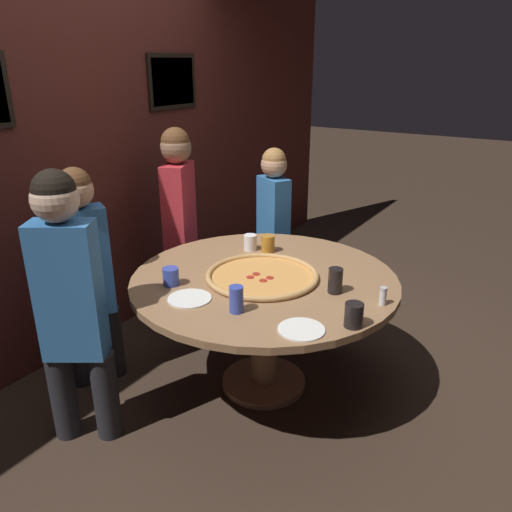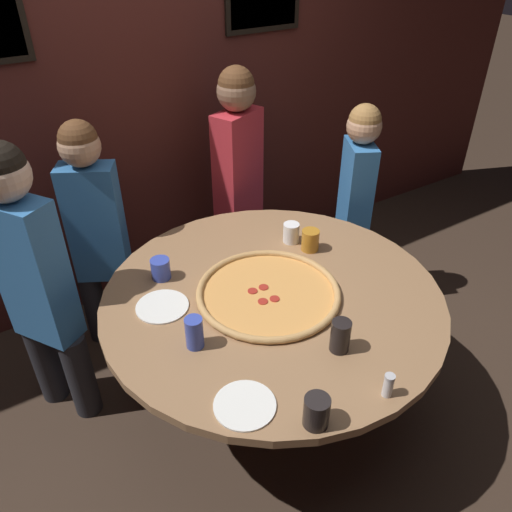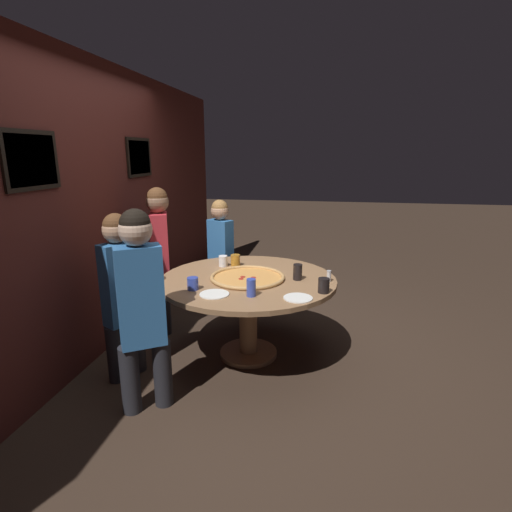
# 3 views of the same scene
# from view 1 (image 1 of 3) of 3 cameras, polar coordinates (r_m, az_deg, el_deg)

# --- Properties ---
(ground_plane) EXTENTS (24.00, 24.00, 0.00)m
(ground_plane) POSITION_cam_1_polar(r_m,az_deg,el_deg) (3.24, 0.88, -14.41)
(ground_plane) COLOR #38281E
(back_wall) EXTENTS (6.40, 0.08, 2.60)m
(back_wall) POSITION_cam_1_polar(r_m,az_deg,el_deg) (3.59, -18.22, 10.87)
(back_wall) COLOR #4C1E19
(back_wall) RESTS_ON ground_plane
(dining_table) EXTENTS (1.53, 1.53, 0.74)m
(dining_table) POSITION_cam_1_polar(r_m,az_deg,el_deg) (2.93, 0.94, -4.79)
(dining_table) COLOR #936B47
(dining_table) RESTS_ON ground_plane
(giant_pizza) EXTENTS (0.65, 0.65, 0.03)m
(giant_pizza) POSITION_cam_1_polar(r_m,az_deg,el_deg) (2.85, 0.65, -2.25)
(giant_pizza) COLOR #E0994C
(giant_pizza) RESTS_ON dining_table
(drink_cup_beside_pizza) EXTENTS (0.07, 0.07, 0.14)m
(drink_cup_beside_pizza) POSITION_cam_1_polar(r_m,az_deg,el_deg) (2.45, -2.27, -4.97)
(drink_cup_beside_pizza) COLOR #384CB7
(drink_cup_beside_pizza) RESTS_ON dining_table
(drink_cup_centre_back) EXTENTS (0.09, 0.09, 0.12)m
(drink_cup_centre_back) POSITION_cam_1_polar(r_m,az_deg,el_deg) (2.37, 11.12, -6.64)
(drink_cup_centre_back) COLOR black
(drink_cup_centre_back) RESTS_ON dining_table
(drink_cup_by_shaker) EXTENTS (0.09, 0.09, 0.10)m
(drink_cup_by_shaker) POSITION_cam_1_polar(r_m,az_deg,el_deg) (2.79, -9.71, -2.33)
(drink_cup_by_shaker) COLOR #384CB7
(drink_cup_by_shaker) RESTS_ON dining_table
(drink_cup_front_edge) EXTENTS (0.08, 0.08, 0.10)m
(drink_cup_front_edge) POSITION_cam_1_polar(r_m,az_deg,el_deg) (3.26, -0.67, 1.56)
(drink_cup_front_edge) COLOR white
(drink_cup_front_edge) RESTS_ON dining_table
(drink_cup_near_right) EXTENTS (0.08, 0.08, 0.14)m
(drink_cup_near_right) POSITION_cam_1_polar(r_m,az_deg,el_deg) (2.69, 9.05, -2.80)
(drink_cup_near_right) COLOR black
(drink_cup_near_right) RESTS_ON dining_table
(drink_cup_far_left) EXTENTS (0.09, 0.09, 0.11)m
(drink_cup_far_left) POSITION_cam_1_polar(r_m,az_deg,el_deg) (3.23, 1.37, 1.44)
(drink_cup_far_left) COLOR #BC7A23
(drink_cup_far_left) RESTS_ON dining_table
(white_plate_near_front) EXTENTS (0.22, 0.22, 0.01)m
(white_plate_near_front) POSITION_cam_1_polar(r_m,az_deg,el_deg) (2.33, 5.20, -8.35)
(white_plate_near_front) COLOR white
(white_plate_near_front) RESTS_ON dining_table
(white_plate_right_side) EXTENTS (0.23, 0.23, 0.01)m
(white_plate_right_side) POSITION_cam_1_polar(r_m,az_deg,el_deg) (2.63, -7.60, -4.83)
(white_plate_right_side) COLOR white
(white_plate_right_side) RESTS_ON dining_table
(condiment_shaker) EXTENTS (0.04, 0.04, 0.10)m
(condiment_shaker) POSITION_cam_1_polar(r_m,az_deg,el_deg) (2.61, 14.30, -4.46)
(condiment_shaker) COLOR silver
(condiment_shaker) RESTS_ON dining_table
(diner_side_left) EXTENTS (0.39, 0.27, 1.48)m
(diner_side_left) POSITION_cam_1_polar(r_m,az_deg,el_deg) (3.69, -8.73, 4.47)
(diner_side_left) COLOR #232328
(diner_side_left) RESTS_ON ground_plane
(diner_side_right) EXTENTS (0.36, 0.27, 1.36)m
(diner_side_right) POSITION_cam_1_polar(r_m,az_deg,el_deg) (3.09, -18.92, -1.17)
(diner_side_right) COLOR #232328
(diner_side_right) RESTS_ON ground_plane
(diner_centre_back) EXTENTS (0.26, 0.34, 1.31)m
(diner_centre_back) POSITION_cam_1_polar(r_m,az_deg,el_deg) (3.86, 1.98, 3.96)
(diner_centre_back) COLOR #232328
(diner_centre_back) RESTS_ON ground_plane
(diner_far_right) EXTENTS (0.31, 0.38, 1.45)m
(diner_far_right) POSITION_cam_1_polar(r_m,az_deg,el_deg) (2.60, -20.52, -4.42)
(diner_far_right) COLOR #232328
(diner_far_right) RESTS_ON ground_plane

